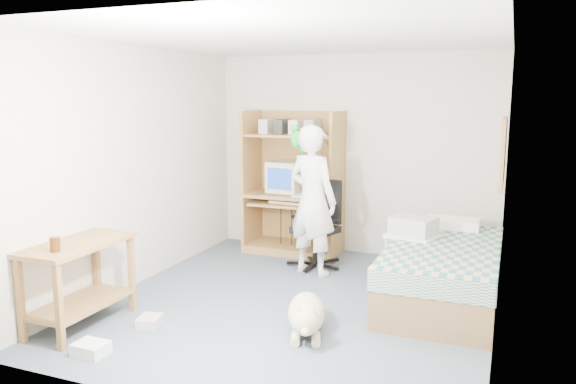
% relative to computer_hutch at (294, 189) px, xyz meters
% --- Properties ---
extents(floor, '(4.00, 4.00, 0.00)m').
position_rel_computer_hutch_xyz_m(floor, '(0.70, -1.74, -0.82)').
color(floor, '#4B5866').
rests_on(floor, ground).
extents(wall_back, '(3.60, 0.02, 2.50)m').
position_rel_computer_hutch_xyz_m(wall_back, '(0.70, 0.26, 0.43)').
color(wall_back, beige).
rests_on(wall_back, floor).
extents(wall_right, '(0.02, 4.00, 2.50)m').
position_rel_computer_hutch_xyz_m(wall_right, '(2.50, -1.74, 0.43)').
color(wall_right, beige).
rests_on(wall_right, floor).
extents(wall_left, '(0.02, 4.00, 2.50)m').
position_rel_computer_hutch_xyz_m(wall_left, '(-1.10, -1.74, 0.43)').
color(wall_left, beige).
rests_on(wall_left, floor).
extents(ceiling, '(3.60, 4.00, 0.02)m').
position_rel_computer_hutch_xyz_m(ceiling, '(0.70, -1.74, 1.68)').
color(ceiling, white).
rests_on(ceiling, wall_back).
extents(computer_hutch, '(1.20, 0.63, 1.80)m').
position_rel_computer_hutch_xyz_m(computer_hutch, '(0.00, 0.00, 0.00)').
color(computer_hutch, olive).
rests_on(computer_hutch, floor).
extents(bed, '(1.02, 2.02, 0.66)m').
position_rel_computer_hutch_xyz_m(bed, '(2.00, -1.12, -0.53)').
color(bed, brown).
rests_on(bed, floor).
extents(side_desk, '(0.50, 1.00, 0.75)m').
position_rel_computer_hutch_xyz_m(side_desk, '(-0.85, -2.94, -0.33)').
color(side_desk, brown).
rests_on(side_desk, floor).
extents(corkboard, '(0.04, 0.94, 0.66)m').
position_rel_computer_hutch_xyz_m(corkboard, '(2.47, -0.84, 0.63)').
color(corkboard, olive).
rests_on(corkboard, wall_right).
extents(office_chair, '(0.58, 0.58, 1.01)m').
position_rel_computer_hutch_xyz_m(office_chair, '(0.49, -0.49, -0.46)').
color(office_chair, black).
rests_on(office_chair, floor).
extents(person, '(0.71, 0.58, 1.68)m').
position_rel_computer_hutch_xyz_m(person, '(0.52, -0.79, 0.02)').
color(person, white).
rests_on(person, floor).
extents(parrot, '(0.12, 0.21, 0.34)m').
position_rel_computer_hutch_xyz_m(parrot, '(0.32, -0.78, 0.71)').
color(parrot, '#159323').
rests_on(parrot, person).
extents(dog, '(0.51, 0.95, 0.37)m').
position_rel_computer_hutch_xyz_m(dog, '(1.02, -2.34, -0.66)').
color(dog, tan).
rests_on(dog, floor).
extents(printer_cart, '(0.58, 0.52, 0.58)m').
position_rel_computer_hutch_xyz_m(printer_cart, '(1.66, -0.90, -0.43)').
color(printer_cart, silver).
rests_on(printer_cart, floor).
extents(printer, '(0.50, 0.44, 0.18)m').
position_rel_computer_hutch_xyz_m(printer, '(1.66, -0.90, -0.15)').
color(printer, '#A7A6A2').
rests_on(printer, printer_cart).
extents(crt_monitor, '(0.45, 0.47, 0.39)m').
position_rel_computer_hutch_xyz_m(crt_monitor, '(-0.10, 0.01, 0.15)').
color(crt_monitor, beige).
rests_on(crt_monitor, computer_hutch).
extents(keyboard, '(0.46, 0.19, 0.03)m').
position_rel_computer_hutch_xyz_m(keyboard, '(-0.04, -0.16, -0.15)').
color(keyboard, beige).
rests_on(keyboard, computer_hutch).
extents(pencil_cup, '(0.08, 0.08, 0.12)m').
position_rel_computer_hutch_xyz_m(pencil_cup, '(0.34, -0.09, -0.00)').
color(pencil_cup, gold).
rests_on(pencil_cup, computer_hutch).
extents(drink_glass, '(0.08, 0.08, 0.12)m').
position_rel_computer_hutch_xyz_m(drink_glass, '(-0.80, -3.23, -0.01)').
color(drink_glass, '#3E1E09').
rests_on(drink_glass, side_desk).
extents(floor_box_a, '(0.25, 0.21, 0.10)m').
position_rel_computer_hutch_xyz_m(floor_box_a, '(-0.38, -3.36, -0.77)').
color(floor_box_a, silver).
rests_on(floor_box_a, floor).
extents(floor_box_b, '(0.22, 0.25, 0.08)m').
position_rel_computer_hutch_xyz_m(floor_box_b, '(-0.30, -2.72, -0.78)').
color(floor_box_b, '#AFAEAA').
rests_on(floor_box_b, floor).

